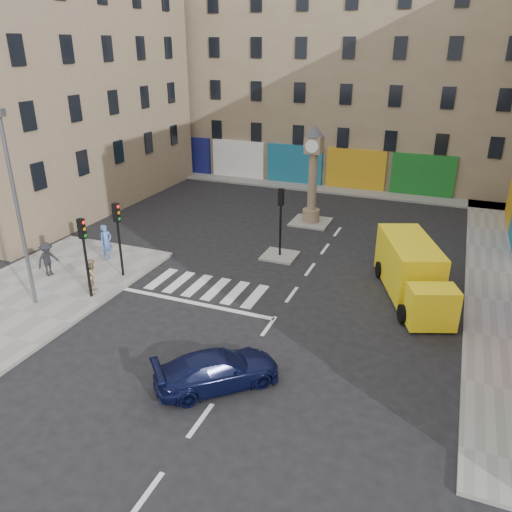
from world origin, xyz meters
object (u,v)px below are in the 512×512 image
Objects in this scene: traffic_light_left_far at (118,228)px; traffic_light_left_near at (84,246)px; pedestrian_dark at (48,259)px; pedestrian_tan at (93,275)px; pedestrian_blue at (106,242)px; lamp_post at (16,201)px; clock_pillar at (313,169)px; navy_sedan at (217,370)px; yellow_van at (412,271)px; traffic_light_island at (281,211)px.

traffic_light_left_near is at bearing -90.00° from traffic_light_left_far.
traffic_light_left_near is 1.00× the size of traffic_light_left_far.
pedestrian_tan is at bearing -89.89° from pedestrian_dark.
traffic_light_left_far is 2.16× the size of pedestrian_dark.
traffic_light_left_near is 4.54m from pedestrian_blue.
lamp_post is 5.15× the size of pedestrian_tan.
traffic_light_left_near is at bearing -114.55° from clock_pillar.
lamp_post is at bearing -138.72° from pedestrian_dark.
navy_sedan is 10.72m from yellow_van.
yellow_van is at bearing -72.93° from navy_sedan.
lamp_post reaches higher than traffic_light_left_near.
traffic_light_island is at bearing -49.21° from pedestrian_blue.
yellow_van is (7.02, -7.91, -2.36)m from clock_pillar.
traffic_light_island is at bearing 143.42° from yellow_van.
navy_sedan is 12.34m from pedestrian_blue.
lamp_post reaches higher than pedestrian_blue.
traffic_light_left_far is 10.12m from navy_sedan.
yellow_van is 15.43m from pedestrian_blue.
traffic_light_left_far is 2.85m from pedestrian_blue.
pedestrian_dark is (-3.35, 1.06, -1.61)m from traffic_light_left_near.
clock_pillar is at bearing 61.06° from traffic_light_left_far.
pedestrian_blue is at bearing 166.45° from yellow_van.
clock_pillar is 16.18m from pedestrian_dark.
clock_pillar reaches higher than pedestrian_dark.
lamp_post is 6.38m from pedestrian_blue.
pedestrian_tan is 0.94× the size of pedestrian_dark.
traffic_light_island is at bearing -44.24° from pedestrian_dark.
traffic_light_left_near is 0.54× the size of yellow_van.
pedestrian_dark is (-1.45, 2.46, -3.78)m from lamp_post.
pedestrian_blue is (-15.29, -2.09, -0.09)m from yellow_van.
traffic_light_left_far is 0.87× the size of navy_sedan.
traffic_light_left_far is at bearing -57.34° from pedestrian_dark.
pedestrian_dark is at bearing -145.05° from traffic_light_island.
traffic_light_island is (6.30, 7.80, -0.03)m from traffic_light_left_near.
lamp_post is (-8.20, -9.20, 2.20)m from traffic_light_island.
traffic_light_left_near reaches higher than navy_sedan.
pedestrian_dark is at bearing 25.19° from navy_sedan.
clock_pillar is 1.44× the size of navy_sedan.
navy_sedan is at bearing -35.96° from traffic_light_left_far.
traffic_light_left_near is 1.73m from pedestrian_tan.
yellow_van is 17.35m from pedestrian_dark.
lamp_post is at bearing 35.17° from navy_sedan.
pedestrian_tan is at bearing -179.38° from yellow_van.
navy_sedan is 0.62× the size of yellow_van.
traffic_light_island is at bearing -34.55° from navy_sedan.
traffic_light_island is 9.92m from pedestrian_tan.
traffic_light_island reaches higher than navy_sedan.
yellow_van is 3.61× the size of pedestrian_blue.
clock_pillar is at bearing 110.27° from yellow_van.
yellow_van is at bearing -94.28° from pedestrian_tan.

